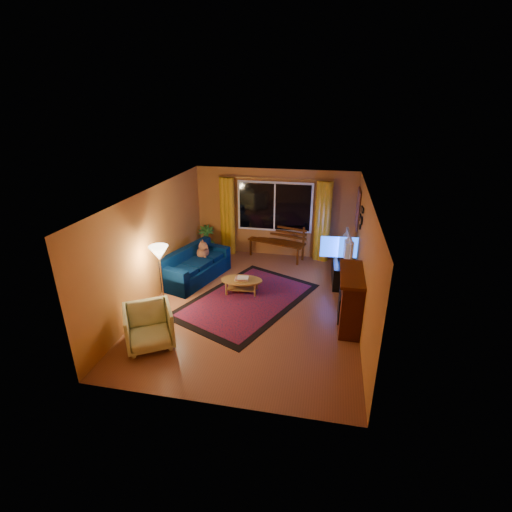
% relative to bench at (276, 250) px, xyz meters
% --- Properties ---
extents(floor, '(4.50, 6.00, 0.02)m').
position_rel_bench_xyz_m(floor, '(-0.11, -2.75, -0.26)').
color(floor, brown).
rests_on(floor, ground).
extents(ceiling, '(4.50, 6.00, 0.02)m').
position_rel_bench_xyz_m(ceiling, '(-0.11, -2.75, 2.26)').
color(ceiling, white).
rests_on(ceiling, ground).
extents(wall_back, '(4.50, 0.02, 2.50)m').
position_rel_bench_xyz_m(wall_back, '(-0.11, 0.26, 1.00)').
color(wall_back, '#BD7433').
rests_on(wall_back, ground).
extents(wall_left, '(0.02, 6.00, 2.50)m').
position_rel_bench_xyz_m(wall_left, '(-2.37, -2.75, 1.00)').
color(wall_left, '#BD7433').
rests_on(wall_left, ground).
extents(wall_right, '(0.02, 6.00, 2.50)m').
position_rel_bench_xyz_m(wall_right, '(2.15, -2.75, 1.00)').
color(wall_right, '#BD7433').
rests_on(wall_right, ground).
extents(window, '(2.00, 0.02, 1.30)m').
position_rel_bench_xyz_m(window, '(-0.11, 0.19, 1.20)').
color(window, black).
rests_on(window, wall_back).
extents(curtain_rod, '(3.20, 0.03, 0.03)m').
position_rel_bench_xyz_m(curtain_rod, '(-0.11, 0.15, 2.00)').
color(curtain_rod, '#BF8C3F').
rests_on(curtain_rod, wall_back).
extents(curtain_left, '(0.36, 0.36, 2.24)m').
position_rel_bench_xyz_m(curtain_left, '(-1.46, 0.13, 0.87)').
color(curtain_left, gold).
rests_on(curtain_left, ground).
extents(curtain_right, '(0.36, 0.36, 2.24)m').
position_rel_bench_xyz_m(curtain_right, '(1.24, 0.13, 0.87)').
color(curtain_right, gold).
rests_on(curtain_right, ground).
extents(bench, '(1.70, 0.94, 0.49)m').
position_rel_bench_xyz_m(bench, '(0.00, 0.00, 0.00)').
color(bench, '#411904').
rests_on(bench, ground).
extents(potted_plant, '(0.61, 0.61, 0.84)m').
position_rel_bench_xyz_m(potted_plant, '(-2.08, -0.07, 0.17)').
color(potted_plant, '#235B1E').
rests_on(potted_plant, ground).
extents(sofa, '(1.38, 2.10, 0.79)m').
position_rel_bench_xyz_m(sofa, '(-1.78, -1.78, 0.15)').
color(sofa, '#02163C').
rests_on(sofa, ground).
extents(dog, '(0.44, 0.54, 0.52)m').
position_rel_bench_xyz_m(dog, '(-1.73, -1.35, 0.40)').
color(dog, '#965A3D').
rests_on(dog, sofa).
extents(armchair, '(1.11, 1.09, 0.85)m').
position_rel_bench_xyz_m(armchair, '(-1.68, -4.55, 0.18)').
color(armchair, beige).
rests_on(armchair, ground).
extents(floor_lamp, '(0.26, 0.26, 1.47)m').
position_rel_bench_xyz_m(floor_lamp, '(-1.96, -3.32, 0.49)').
color(floor_lamp, '#BF8C3F').
rests_on(floor_lamp, ground).
extents(rug, '(3.18, 3.78, 0.02)m').
position_rel_bench_xyz_m(rug, '(-0.29, -2.59, -0.23)').
color(rug, maroon).
rests_on(rug, ground).
extents(coffee_table, '(1.04, 1.04, 0.35)m').
position_rel_bench_xyz_m(coffee_table, '(-0.48, -2.27, -0.07)').
color(coffee_table, '#AA7B38').
rests_on(coffee_table, ground).
extents(tv_console, '(0.49, 1.36, 0.56)m').
position_rel_bench_xyz_m(tv_console, '(1.81, -1.14, 0.03)').
color(tv_console, black).
rests_on(tv_console, ground).
extents(television, '(0.24, 1.17, 0.67)m').
position_rel_bench_xyz_m(television, '(1.81, -1.14, 0.65)').
color(television, black).
rests_on(television, tv_console).
extents(fireplace, '(0.40, 1.20, 1.10)m').
position_rel_bench_xyz_m(fireplace, '(1.94, -3.15, 0.30)').
color(fireplace, maroon).
rests_on(fireplace, ground).
extents(mirror_cluster, '(0.06, 0.60, 0.56)m').
position_rel_bench_xyz_m(mirror_cluster, '(2.10, -1.45, 1.55)').
color(mirror_cluster, black).
rests_on(mirror_cluster, wall_right).
extents(painting, '(0.04, 0.76, 0.96)m').
position_rel_bench_xyz_m(painting, '(2.11, -0.30, 1.40)').
color(painting, '#E55C14').
rests_on(painting, wall_right).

